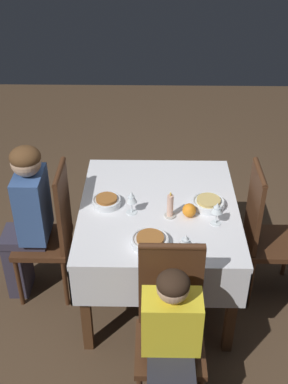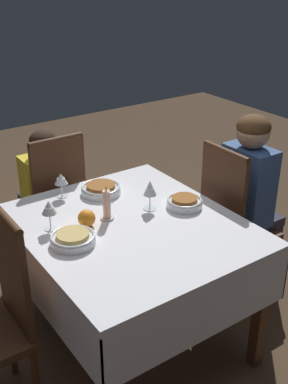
{
  "view_description": "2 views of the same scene",
  "coord_description": "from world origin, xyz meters",
  "views": [
    {
      "loc": [
        2.53,
        -0.05,
        2.57
      ],
      "look_at": [
        -0.07,
        -0.1,
        0.81
      ],
      "focal_mm": 45.0,
      "sensor_mm": 36.0,
      "label": 1
    },
    {
      "loc": [
        -1.75,
        1.13,
        1.95
      ],
      "look_at": [
        -0.03,
        -0.06,
        0.93
      ],
      "focal_mm": 45.0,
      "sensor_mm": 36.0,
      "label": 2
    }
  ],
  "objects": [
    {
      "name": "chair_north",
      "position": [
        -0.02,
        0.72,
        0.54
      ],
      "size": [
        0.37,
        0.37,
        1.02
      ],
      "rotation": [
        0.0,
        0.0,
        3.14
      ],
      "color": "#472816",
      "rests_on": "ground_plane"
    },
    {
      "name": "chair_south",
      "position": [
        -0.0,
        -0.72,
        0.54
      ],
      "size": [
        0.37,
        0.37,
        1.02
      ],
      "color": "#472816",
      "rests_on": "ground_plane"
    },
    {
      "name": "person_child_yellow",
      "position": [
        0.96,
        0.06,
        0.55
      ],
      "size": [
        0.33,
        0.3,
        1.0
      ],
      "rotation": [
        0.0,
        0.0,
        1.57
      ],
      "color": "#282833",
      "rests_on": "ground_plane"
    },
    {
      "name": "bowl_south",
      "position": [
        -0.01,
        -0.34,
        0.78
      ],
      "size": [
        0.19,
        0.19,
        0.06
      ],
      "color": "silver",
      "rests_on": "dining_table"
    },
    {
      "name": "chair_east",
      "position": [
        0.79,
        0.06,
        0.54
      ],
      "size": [
        0.37,
        0.37,
        1.02
      ],
      "rotation": [
        0.0,
        0.0,
        1.57
      ],
      "color": "#472816",
      "rests_on": "ground_plane"
    },
    {
      "name": "candle_centerpiece",
      "position": [
        0.11,
        0.07,
        0.82
      ],
      "size": [
        0.07,
        0.07,
        0.18
      ],
      "color": "beige",
      "rests_on": "dining_table"
    },
    {
      "name": "person_adult_denim",
      "position": [
        -0.0,
        -0.87,
        0.67
      ],
      "size": [
        0.3,
        0.34,
        1.17
      ],
      "color": "#383342",
      "rests_on": "ground_plane"
    },
    {
      "name": "bowl_north",
      "position": [
        -0.0,
        0.32,
        0.78
      ],
      "size": [
        0.21,
        0.21,
        0.06
      ],
      "color": "silver",
      "rests_on": "dining_table"
    },
    {
      "name": "orange_fruit",
      "position": [
        0.11,
        0.19,
        0.8
      ],
      "size": [
        0.09,
        0.09,
        0.09
      ],
      "primitive_type": "sphere",
      "color": "orange",
      "rests_on": "dining_table"
    },
    {
      "name": "wine_glass_south",
      "position": [
        0.08,
        -0.17,
        0.87
      ],
      "size": [
        0.07,
        0.07,
        0.16
      ],
      "color": "white",
      "rests_on": "dining_table"
    },
    {
      "name": "dining_table",
      "position": [
        0.0,
        0.0,
        0.65
      ],
      "size": [
        1.17,
        1.02,
        0.75
      ],
      "color": "silver",
      "rests_on": "ground_plane"
    },
    {
      "name": "wine_glass_north",
      "position": [
        0.18,
        0.35,
        0.87
      ],
      "size": [
        0.07,
        0.07,
        0.15
      ],
      "color": "white",
      "rests_on": "dining_table"
    },
    {
      "name": "wine_glass_east",
      "position": [
        0.47,
        0.14,
        0.86
      ],
      "size": [
        0.07,
        0.07,
        0.14
      ],
      "color": "white",
      "rests_on": "dining_table"
    },
    {
      "name": "ground_plane",
      "position": [
        0.0,
        0.0,
        0.0
      ],
      "size": [
        8.0,
        8.0,
        0.0
      ],
      "primitive_type": "plane",
      "color": "#4C3826"
    },
    {
      "name": "bowl_east",
      "position": [
        0.39,
        -0.05,
        0.78
      ],
      "size": [
        0.22,
        0.22,
        0.06
      ],
      "color": "silver",
      "rests_on": "dining_table"
    }
  ]
}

